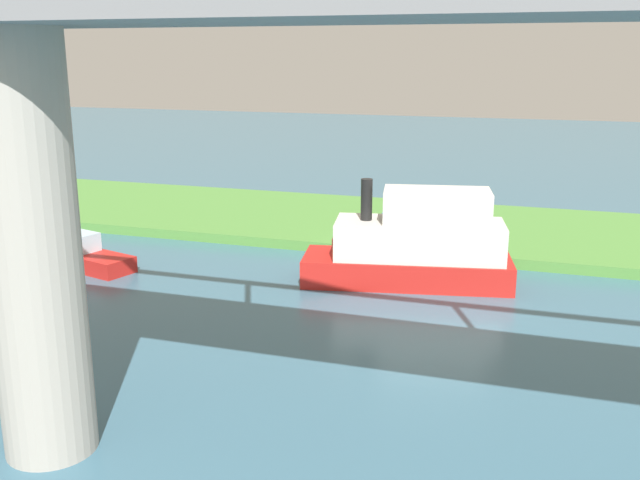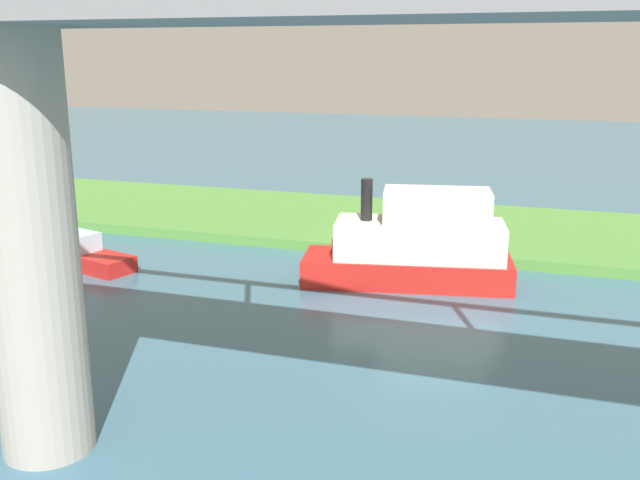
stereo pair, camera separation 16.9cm
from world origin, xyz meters
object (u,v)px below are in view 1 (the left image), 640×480
bridge_pylon (33,253)px  person_on_bank (385,221)px  houseboat_blue (415,246)px  mooring_post (467,236)px  pontoon_yellow (85,256)px

bridge_pylon → person_on_bank: bridge_pylon is taller
bridge_pylon → houseboat_blue: bearing=-110.7°
houseboat_blue → mooring_post: bearing=-108.4°
person_on_bank → mooring_post: bearing=166.2°
houseboat_blue → bridge_pylon: bearing=69.3°
bridge_pylon → mooring_post: bearing=-110.1°
bridge_pylon → person_on_bank: (-3.34, -21.81, -3.83)m
bridge_pylon → person_on_bank: bearing=-98.7°
pontoon_yellow → houseboat_blue: bearing=-170.9°
bridge_pylon → mooring_post: 22.47m
person_on_bank → houseboat_blue: bearing=113.9°
bridge_pylon → houseboat_blue: bridge_pylon is taller
person_on_bank → pontoon_yellow: bearing=34.6°
mooring_post → pontoon_yellow: bearing=24.0°
mooring_post → houseboat_blue: size_ratio=0.12×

